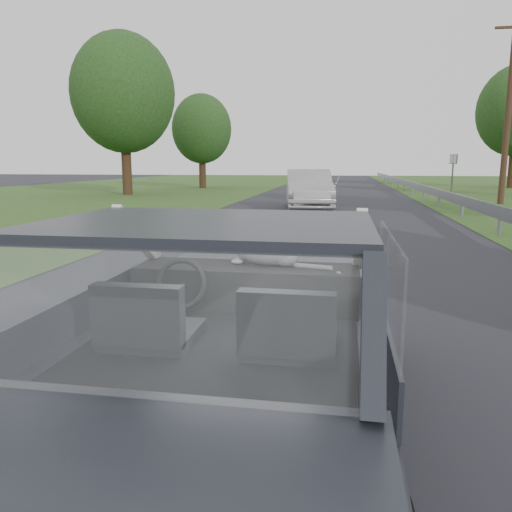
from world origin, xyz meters
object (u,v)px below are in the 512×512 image
at_px(highway_sign, 452,174).
at_px(other_car, 309,190).
at_px(cat, 268,254).
at_px(utility_pole, 509,108).
at_px(subject_car, 228,331).

bearing_deg(highway_sign, other_car, -137.68).
xyz_separation_m(cat, other_car, (-0.78, 15.43, -0.33)).
relative_size(highway_sign, utility_pole, 0.28).
bearing_deg(cat, utility_pole, 80.00).
bearing_deg(subject_car, other_car, 92.27).
bearing_deg(other_car, subject_car, -95.22).
bearing_deg(highway_sign, cat, -118.78).
relative_size(other_car, utility_pole, 0.58).
relative_size(other_car, highway_sign, 2.06).
bearing_deg(utility_pole, cat, -110.24).
xyz_separation_m(cat, highway_sign, (6.64, 26.99, 0.02)).
distance_m(subject_car, utility_pole, 21.56).
distance_m(subject_car, other_car, 16.11).
xyz_separation_m(subject_car, cat, (0.14, 0.66, 0.36)).
height_order(subject_car, other_car, other_car).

